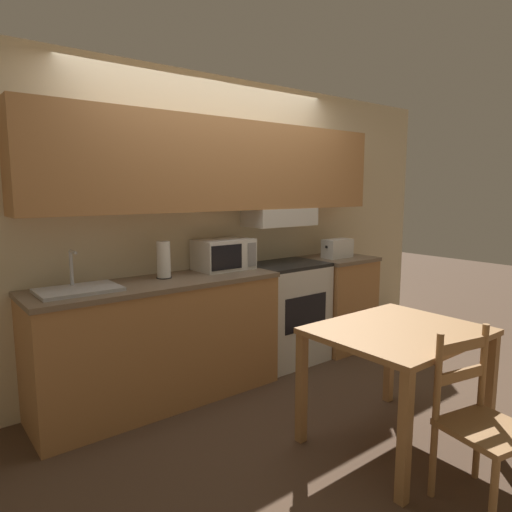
{
  "coord_description": "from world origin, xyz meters",
  "views": [
    {
      "loc": [
        -2.15,
        -3.33,
        1.6
      ],
      "look_at": [
        0.05,
        -0.53,
        1.08
      ],
      "focal_mm": 32.0,
      "sensor_mm": 36.0,
      "label": 1
    }
  ],
  "objects_px": {
    "sink_basin": "(78,289)",
    "microwave": "(224,254)",
    "dining_table": "(398,345)",
    "paper_towel_roll": "(164,260)",
    "stove_range": "(286,312)",
    "toaster": "(337,248)",
    "chair_left_of_table": "(481,424)"
  },
  "relations": [
    {
      "from": "sink_basin",
      "to": "microwave",
      "type": "bearing_deg",
      "value": 5.16
    },
    {
      "from": "dining_table",
      "to": "microwave",
      "type": "bearing_deg",
      "value": 98.63
    },
    {
      "from": "paper_towel_roll",
      "to": "dining_table",
      "type": "height_order",
      "value": "paper_towel_roll"
    },
    {
      "from": "stove_range",
      "to": "toaster",
      "type": "bearing_deg",
      "value": -4.17
    },
    {
      "from": "paper_towel_roll",
      "to": "chair_left_of_table",
      "type": "bearing_deg",
      "value": -72.59
    },
    {
      "from": "dining_table",
      "to": "sink_basin",
      "type": "bearing_deg",
      "value": 135.4
    },
    {
      "from": "microwave",
      "to": "paper_towel_roll",
      "type": "distance_m",
      "value": 0.57
    },
    {
      "from": "chair_left_of_table",
      "to": "dining_table",
      "type": "bearing_deg",
      "value": 87.69
    },
    {
      "from": "paper_towel_roll",
      "to": "chair_left_of_table",
      "type": "relative_size",
      "value": 0.32
    },
    {
      "from": "microwave",
      "to": "chair_left_of_table",
      "type": "relative_size",
      "value": 0.53
    },
    {
      "from": "microwave",
      "to": "sink_basin",
      "type": "distance_m",
      "value": 1.25
    },
    {
      "from": "chair_left_of_table",
      "to": "microwave",
      "type": "bearing_deg",
      "value": 103.59
    },
    {
      "from": "microwave",
      "to": "toaster",
      "type": "distance_m",
      "value": 1.27
    },
    {
      "from": "stove_range",
      "to": "chair_left_of_table",
      "type": "height_order",
      "value": "stove_range"
    },
    {
      "from": "stove_range",
      "to": "chair_left_of_table",
      "type": "relative_size",
      "value": 1.05
    },
    {
      "from": "stove_range",
      "to": "chair_left_of_table",
      "type": "xyz_separation_m",
      "value": [
        -0.54,
        -2.07,
        -0.04
      ]
    },
    {
      "from": "stove_range",
      "to": "dining_table",
      "type": "relative_size",
      "value": 0.94
    },
    {
      "from": "sink_basin",
      "to": "chair_left_of_table",
      "type": "relative_size",
      "value": 0.58
    },
    {
      "from": "dining_table",
      "to": "chair_left_of_table",
      "type": "xyz_separation_m",
      "value": [
        -0.14,
        -0.6,
        -0.22
      ]
    },
    {
      "from": "chair_left_of_table",
      "to": "paper_towel_roll",
      "type": "bearing_deg",
      "value": 118.5
    },
    {
      "from": "stove_range",
      "to": "sink_basin",
      "type": "relative_size",
      "value": 1.79
    },
    {
      "from": "toaster",
      "to": "chair_left_of_table",
      "type": "distance_m",
      "value": 2.42
    },
    {
      "from": "microwave",
      "to": "toaster",
      "type": "height_order",
      "value": "microwave"
    },
    {
      "from": "microwave",
      "to": "sink_basin",
      "type": "xyz_separation_m",
      "value": [
        -1.24,
        -0.11,
        -0.11
      ]
    },
    {
      "from": "toaster",
      "to": "chair_left_of_table",
      "type": "bearing_deg",
      "value": -119.99
    },
    {
      "from": "toaster",
      "to": "chair_left_of_table",
      "type": "relative_size",
      "value": 0.35
    },
    {
      "from": "dining_table",
      "to": "chair_left_of_table",
      "type": "distance_m",
      "value": 0.65
    },
    {
      "from": "dining_table",
      "to": "chair_left_of_table",
      "type": "height_order",
      "value": "chair_left_of_table"
    },
    {
      "from": "microwave",
      "to": "chair_left_of_table",
      "type": "height_order",
      "value": "microwave"
    },
    {
      "from": "stove_range",
      "to": "chair_left_of_table",
      "type": "bearing_deg",
      "value": -104.55
    },
    {
      "from": "dining_table",
      "to": "chair_left_of_table",
      "type": "relative_size",
      "value": 1.12
    },
    {
      "from": "stove_range",
      "to": "microwave",
      "type": "relative_size",
      "value": 1.97
    }
  ]
}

